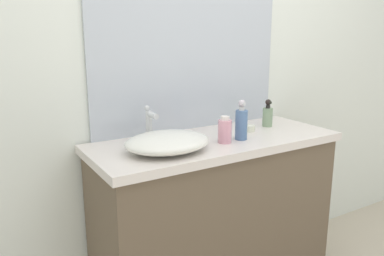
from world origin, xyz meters
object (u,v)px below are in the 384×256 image
(sink_basin, at_px, (167,142))
(soap_dispenser, at_px, (241,123))
(lotion_bottle, at_px, (225,131))
(candle_jar, at_px, (249,128))
(perfume_bottle, at_px, (268,115))

(sink_basin, height_order, soap_dispenser, soap_dispenser)
(lotion_bottle, bearing_deg, soap_dispenser, 3.35)
(soap_dispenser, bearing_deg, candle_jar, 36.97)
(sink_basin, relative_size, perfume_bottle, 2.54)
(soap_dispenser, relative_size, perfume_bottle, 1.29)
(lotion_bottle, bearing_deg, perfume_bottle, 20.09)
(sink_basin, bearing_deg, candle_jar, 9.24)
(soap_dispenser, relative_size, candle_jar, 3.31)
(candle_jar, bearing_deg, soap_dispenser, -143.03)
(soap_dispenser, xyz_separation_m, lotion_bottle, (-0.11, -0.01, -0.02))
(perfume_bottle, height_order, candle_jar, perfume_bottle)
(soap_dispenser, height_order, perfume_bottle, soap_dispenser)
(soap_dispenser, distance_m, perfume_bottle, 0.34)
(sink_basin, distance_m, soap_dispenser, 0.42)
(sink_basin, distance_m, candle_jar, 0.57)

